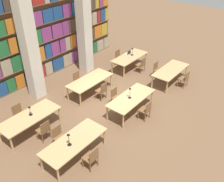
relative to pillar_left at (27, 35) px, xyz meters
name	(u,v)px	position (x,y,z in m)	size (l,w,h in m)	color
ground_plane	(110,102)	(1.68, -3.06, -3.00)	(40.00, 40.00, 0.00)	brown
bookshelf_bank	(41,26)	(1.67, 1.28, -0.33)	(10.23, 0.35, 5.50)	brown
pillar_left	(27,35)	(0.00, 0.00, 0.00)	(0.58, 0.58, 6.00)	beige
pillar_center	(83,17)	(3.35, 0.00, 0.00)	(0.58, 0.58, 6.00)	beige
reading_table_0	(74,142)	(-1.61, -4.19, -2.34)	(2.33, 0.97, 0.73)	tan
chair_0	(91,157)	(-1.61, -4.95, -2.54)	(0.42, 0.40, 0.86)	brown
chair_1	(59,137)	(-1.61, -3.42, -2.54)	(0.42, 0.40, 0.86)	brown
desk_lamp_0	(69,137)	(-1.83, -4.21, -1.94)	(0.14, 0.14, 0.49)	black
reading_table_1	(131,99)	(1.70, -4.18, -2.34)	(2.33, 0.97, 0.73)	tan
chair_2	(146,110)	(1.66, -4.95, -2.54)	(0.42, 0.40, 0.86)	brown
chair_3	(116,97)	(1.66, -3.42, -2.54)	(0.42, 0.40, 0.86)	brown
desk_lamp_1	(130,91)	(1.64, -4.16, -1.94)	(0.14, 0.14, 0.50)	black
reading_table_2	(171,71)	(5.02, -4.31, -2.34)	(2.33, 0.97, 0.73)	tan
chair_4	(185,79)	(5.06, -5.08, -2.54)	(0.42, 0.40, 0.86)	brown
chair_5	(157,70)	(5.06, -3.54, -2.54)	(0.42, 0.40, 0.86)	brown
reading_table_3	(29,118)	(-1.75, -1.93, -2.34)	(2.33, 0.97, 0.73)	tan
chair_6	(44,130)	(-1.72, -2.70, -2.54)	(0.42, 0.40, 0.86)	brown
chair_7	(19,114)	(-1.72, -1.16, -2.54)	(0.42, 0.40, 0.86)	brown
desk_lamp_2	(30,109)	(-1.65, -1.89, -2.00)	(0.14, 0.14, 0.41)	black
reading_table_4	(90,81)	(1.71, -1.82, -2.34)	(2.33, 0.97, 0.73)	tan
chair_8	(102,90)	(1.67, -2.59, -2.54)	(0.42, 0.40, 0.86)	brown
chair_9	(78,80)	(1.67, -1.05, -2.54)	(0.42, 0.40, 0.86)	brown
reading_table_5	(130,58)	(5.01, -1.78, -2.34)	(2.33, 0.97, 0.73)	tan
chair_10	(141,64)	(5.04, -2.55, -2.54)	(0.42, 0.40, 0.86)	brown
chair_11	(119,57)	(5.04, -1.01, -2.54)	(0.42, 0.40, 0.86)	brown
desk_lamp_3	(132,50)	(5.25, -1.78, -1.97)	(0.14, 0.14, 0.45)	black
laptop	(128,53)	(5.24, -1.49, -2.23)	(0.32, 0.22, 0.21)	silver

